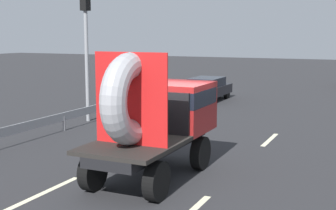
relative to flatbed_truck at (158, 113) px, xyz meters
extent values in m
plane|color=#28282B|center=(0.06, 0.30, -1.66)|extent=(120.00, 120.00, 0.00)
cylinder|color=black|center=(-0.85, 0.94, -1.20)|extent=(0.28, 0.92, 0.92)
cylinder|color=black|center=(0.85, 0.94, -1.20)|extent=(0.28, 0.92, 0.92)
cylinder|color=black|center=(-0.85, -1.80, -1.20)|extent=(0.28, 0.92, 0.92)
cylinder|color=black|center=(0.85, -1.80, -1.20)|extent=(0.28, 0.92, 0.92)
cube|color=black|center=(0.00, -0.37, -0.75)|extent=(1.30, 4.43, 0.25)
cube|color=maroon|center=(0.00, 0.94, 0.05)|extent=(2.00, 1.83, 1.35)
cube|color=black|center=(0.00, 0.89, 0.35)|extent=(2.02, 1.74, 0.44)
cube|color=black|center=(0.00, -1.28, -0.57)|extent=(2.00, 2.61, 0.10)
cube|color=black|center=(0.00, -0.03, 0.03)|extent=(1.80, 0.08, 1.10)
torus|color=#9E9EA3|center=(0.00, -1.43, 0.56)|extent=(0.62, 2.17, 2.17)
cube|color=red|center=(0.00, -1.43, 0.56)|extent=(1.90, 0.03, 2.17)
cylinder|color=black|center=(-4.34, 14.89, -1.35)|extent=(0.21, 0.61, 0.61)
cylinder|color=black|center=(-2.86, 14.89, -1.35)|extent=(0.21, 0.61, 0.61)
cylinder|color=black|center=(-4.34, 12.34, -1.35)|extent=(0.21, 0.61, 0.61)
cylinder|color=black|center=(-2.86, 12.34, -1.35)|extent=(0.21, 0.61, 0.61)
cube|color=black|center=(-3.60, 13.62, -1.09)|extent=(1.70, 3.97, 0.52)
cube|color=black|center=(-3.60, 13.52, -0.60)|extent=(1.53, 2.23, 0.47)
cylinder|color=gray|center=(-6.12, 5.63, 0.68)|extent=(0.16, 0.16, 4.67)
cube|color=black|center=(-6.12, 5.63, 3.46)|extent=(0.30, 0.36, 0.90)
cube|color=gray|center=(-5.80, 5.71, -1.11)|extent=(0.06, 17.32, 0.32)
cylinder|color=slate|center=(-5.80, 3.55, -1.38)|extent=(0.10, 0.10, 0.55)
cylinder|color=slate|center=(-5.80, 7.88, -1.38)|extent=(0.10, 0.10, 0.55)
cylinder|color=slate|center=(-5.80, 12.21, -1.38)|extent=(0.10, 0.10, 0.55)
cube|color=beige|center=(-1.80, -2.56, -1.65)|extent=(0.16, 2.79, 0.01)
cube|color=beige|center=(-1.80, 5.88, -1.65)|extent=(0.16, 2.88, 0.01)
cube|color=beige|center=(1.80, 5.33, -1.65)|extent=(0.16, 2.16, 0.01)
camera|label=1|loc=(5.30, -10.76, 2.07)|focal=49.65mm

